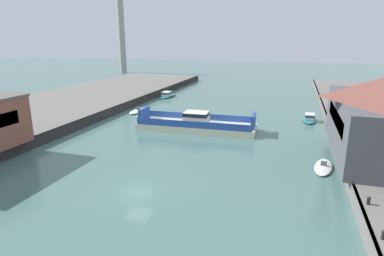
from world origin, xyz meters
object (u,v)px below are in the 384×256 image
at_px(chain_ferry, 196,124).
at_px(moored_boat_near_right, 310,118).
at_px(moored_boat_mid_left, 323,167).
at_px(smokestack_distant_a, 121,32).
at_px(moored_boat_mid_right, 167,95).
at_px(moored_boat_near_left, 139,110).

height_order(chain_ferry, moored_boat_near_right, chain_ferry).
distance_m(moored_boat_near_right, moored_boat_mid_left, 24.17).
distance_m(moored_boat_near_right, smokestack_distant_a, 107.19).
bearing_deg(moored_boat_mid_right, smokestack_distant_a, 128.44).
relative_size(moored_boat_mid_left, smokestack_distant_a, 0.18).
relative_size(moored_boat_near_right, moored_boat_mid_left, 1.13).
relative_size(chain_ferry, moored_boat_near_right, 2.96).
height_order(moored_boat_near_left, smokestack_distant_a, smokestack_distant_a).
bearing_deg(moored_boat_near_right, moored_boat_mid_left, -88.04).
relative_size(moored_boat_near_left, smokestack_distant_a, 0.21).
bearing_deg(chain_ferry, smokestack_distant_a, 125.79).
xyz_separation_m(chain_ferry, moored_boat_mid_right, (-16.79, 28.77, -0.43)).
xyz_separation_m(chain_ferry, moored_boat_near_right, (18.62, 12.33, -0.44)).
bearing_deg(moored_boat_near_right, moored_boat_mid_right, 155.10).
distance_m(chain_ferry, moored_boat_near_right, 22.34).
distance_m(chain_ferry, moored_boat_mid_left, 22.78).
relative_size(moored_boat_near_right, moored_boat_mid_right, 0.84).
xyz_separation_m(chain_ferry, moored_boat_mid_left, (19.45, -11.82, -0.78)).
xyz_separation_m(moored_boat_mid_left, moored_boat_mid_right, (-36.24, 40.59, 0.35)).
height_order(moored_boat_mid_left, moored_boat_mid_right, moored_boat_mid_right).
relative_size(moored_boat_mid_right, smokestack_distant_a, 0.24).
distance_m(moored_boat_near_left, smokestack_distant_a, 87.02).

